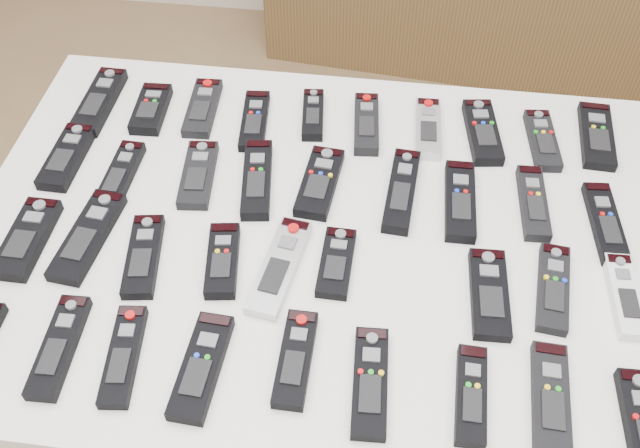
# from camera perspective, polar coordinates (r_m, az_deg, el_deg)

# --- Properties ---
(table) EXTENTS (1.25, 0.88, 0.78)m
(table) POSITION_cam_1_polar(r_m,az_deg,el_deg) (1.30, -0.00, -2.25)
(table) COLOR white
(table) RESTS_ON ground
(remote_0) EXTENTS (0.06, 0.20, 0.02)m
(remote_0) POSITION_cam_1_polar(r_m,az_deg,el_deg) (1.56, -17.25, 9.36)
(remote_0) COLOR black
(remote_0) RESTS_ON table
(remote_1) EXTENTS (0.07, 0.14, 0.02)m
(remote_1) POSITION_cam_1_polar(r_m,az_deg,el_deg) (1.51, -13.37, 8.94)
(remote_1) COLOR black
(remote_1) RESTS_ON table
(remote_2) EXTENTS (0.06, 0.17, 0.02)m
(remote_2) POSITION_cam_1_polar(r_m,az_deg,el_deg) (1.50, -9.37, 9.16)
(remote_2) COLOR black
(remote_2) RESTS_ON table
(remote_3) EXTENTS (0.06, 0.17, 0.02)m
(remote_3) POSITION_cam_1_polar(r_m,az_deg,el_deg) (1.45, -5.26, 8.24)
(remote_3) COLOR black
(remote_3) RESTS_ON table
(remote_4) EXTENTS (0.06, 0.14, 0.02)m
(remote_4) POSITION_cam_1_polar(r_m,az_deg,el_deg) (1.46, -0.56, 8.74)
(remote_4) COLOR black
(remote_4) RESTS_ON table
(remote_5) EXTENTS (0.06, 0.17, 0.02)m
(remote_5) POSITION_cam_1_polar(r_m,az_deg,el_deg) (1.44, 3.73, 8.01)
(remote_5) COLOR black
(remote_5) RESTS_ON table
(remote_6) EXTENTS (0.06, 0.16, 0.02)m
(remote_6) POSITION_cam_1_polar(r_m,az_deg,el_deg) (1.44, 8.62, 7.55)
(remote_6) COLOR #B7B7BC
(remote_6) RESTS_ON table
(remote_7) EXTENTS (0.08, 0.18, 0.02)m
(remote_7) POSITION_cam_1_polar(r_m,az_deg,el_deg) (1.45, 12.87, 7.19)
(remote_7) COLOR black
(remote_7) RESTS_ON table
(remote_8) EXTENTS (0.06, 0.16, 0.02)m
(remote_8) POSITION_cam_1_polar(r_m,az_deg,el_deg) (1.47, 17.36, 6.41)
(remote_8) COLOR black
(remote_8) RESTS_ON table
(remote_9) EXTENTS (0.07, 0.18, 0.02)m
(remote_9) POSITION_cam_1_polar(r_m,az_deg,el_deg) (1.51, 21.25, 6.60)
(remote_9) COLOR black
(remote_9) RESTS_ON table
(remote_10) EXTENTS (0.06, 0.17, 0.02)m
(remote_10) POSITION_cam_1_polar(r_m,az_deg,el_deg) (1.45, -19.60, 5.08)
(remote_10) COLOR black
(remote_10) RESTS_ON table
(remote_11) EXTENTS (0.05, 0.17, 0.02)m
(remote_11) POSITION_cam_1_polar(r_m,az_deg,el_deg) (1.38, -15.71, 3.75)
(remote_11) COLOR black
(remote_11) RESTS_ON table
(remote_12) EXTENTS (0.07, 0.17, 0.02)m
(remote_12) POSITION_cam_1_polar(r_m,az_deg,el_deg) (1.35, -9.72, 3.92)
(remote_12) COLOR black
(remote_12) RESTS_ON table
(remote_13) EXTENTS (0.08, 0.19, 0.02)m
(remote_13) POSITION_cam_1_polar(r_m,az_deg,el_deg) (1.33, -5.06, 3.59)
(remote_13) COLOR black
(remote_13) RESTS_ON table
(remote_14) EXTENTS (0.08, 0.17, 0.02)m
(remote_14) POSITION_cam_1_polar(r_m,az_deg,el_deg) (1.32, -0.03, 3.35)
(remote_14) COLOR black
(remote_14) RESTS_ON table
(remote_15) EXTENTS (0.06, 0.20, 0.02)m
(remote_15) POSITION_cam_1_polar(r_m,az_deg,el_deg) (1.31, 6.53, 2.66)
(remote_15) COLOR black
(remote_15) RESTS_ON table
(remote_16) EXTENTS (0.06, 0.18, 0.02)m
(remote_16) POSITION_cam_1_polar(r_m,az_deg,el_deg) (1.31, 11.14, 1.84)
(remote_16) COLOR black
(remote_16) RESTS_ON table
(remote_17) EXTENTS (0.05, 0.17, 0.02)m
(remote_17) POSITION_cam_1_polar(r_m,az_deg,el_deg) (1.34, 16.68, 1.65)
(remote_17) COLOR black
(remote_17) RESTS_ON table
(remote_18) EXTENTS (0.06, 0.18, 0.02)m
(remote_18) POSITION_cam_1_polar(r_m,az_deg,el_deg) (1.35, 21.86, 0.08)
(remote_18) COLOR black
(remote_18) RESTS_ON table
(remote_19) EXTENTS (0.06, 0.17, 0.02)m
(remote_19) POSITION_cam_1_polar(r_m,az_deg,el_deg) (1.33, -22.38, -1.08)
(remote_19) COLOR black
(remote_19) RESTS_ON table
(remote_20) EXTENTS (0.08, 0.20, 0.02)m
(remote_20) POSITION_cam_1_polar(r_m,az_deg,el_deg) (1.30, -18.08, -0.92)
(remote_20) COLOR black
(remote_20) RESTS_ON table
(remote_21) EXTENTS (0.08, 0.18, 0.02)m
(remote_21) POSITION_cam_1_polar(r_m,az_deg,el_deg) (1.24, -13.94, -2.49)
(remote_21) COLOR black
(remote_21) RESTS_ON table
(remote_22) EXTENTS (0.07, 0.15, 0.02)m
(remote_22) POSITION_cam_1_polar(r_m,az_deg,el_deg) (1.21, -7.80, -2.90)
(remote_22) COLOR black
(remote_22) RESTS_ON table
(remote_23) EXTENTS (0.08, 0.21, 0.02)m
(remote_23) POSITION_cam_1_polar(r_m,az_deg,el_deg) (1.19, -3.25, -3.42)
(remote_23) COLOR #B7B7BC
(remote_23) RESTS_ON table
(remote_24) EXTENTS (0.06, 0.14, 0.02)m
(remote_24) POSITION_cam_1_polar(r_m,az_deg,el_deg) (1.20, 1.31, -3.12)
(remote_24) COLOR black
(remote_24) RESTS_ON table
(remote_25) EXTENTS (0.07, 0.17, 0.02)m
(remote_25) POSITION_cam_1_polar(r_m,az_deg,el_deg) (1.19, 13.39, -5.44)
(remote_25) COLOR black
(remote_25) RESTS_ON table
(remote_26) EXTENTS (0.07, 0.18, 0.02)m
(remote_26) POSITION_cam_1_polar(r_m,az_deg,el_deg) (1.23, 18.15, -4.89)
(remote_26) COLOR black
(remote_26) RESTS_ON table
(remote_27) EXTENTS (0.05, 0.16, 0.02)m
(remote_27) POSITION_cam_1_polar(r_m,az_deg,el_deg) (1.26, 23.20, -5.31)
(remote_27) COLOR silver
(remote_27) RESTS_ON table
(remote_29) EXTENTS (0.05, 0.18, 0.02)m
(remote_29) POSITION_cam_1_polar(r_m,az_deg,el_deg) (1.17, -20.15, -9.19)
(remote_29) COLOR black
(remote_29) RESTS_ON table
(remote_30) EXTENTS (0.06, 0.17, 0.02)m
(remote_30) POSITION_cam_1_polar(r_m,az_deg,el_deg) (1.14, -15.45, -10.11)
(remote_30) COLOR black
(remote_30) RESTS_ON table
(remote_31) EXTENTS (0.06, 0.18, 0.02)m
(remote_31) POSITION_cam_1_polar(r_m,az_deg,el_deg) (1.10, -9.46, -11.18)
(remote_31) COLOR black
(remote_31) RESTS_ON table
(remote_32) EXTENTS (0.05, 0.16, 0.02)m
(remote_32) POSITION_cam_1_polar(r_m,az_deg,el_deg) (1.09, -1.98, -10.72)
(remote_32) COLOR black
(remote_32) RESTS_ON table
(remote_33) EXTENTS (0.06, 0.18, 0.02)m
(remote_33) POSITION_cam_1_polar(r_m,az_deg,el_deg) (1.08, 4.03, -12.50)
(remote_33) COLOR black
(remote_33) RESTS_ON table
(remote_34) EXTENTS (0.05, 0.16, 0.02)m
(remote_34) POSITION_cam_1_polar(r_m,az_deg,el_deg) (1.09, 12.00, -13.24)
(remote_34) COLOR black
(remote_34) RESTS_ON table
(remote_35) EXTENTS (0.06, 0.18, 0.02)m
(remote_35) POSITION_cam_1_polar(r_m,az_deg,el_deg) (1.11, 17.97, -13.12)
(remote_35) COLOR black
(remote_35) RESTS_ON table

